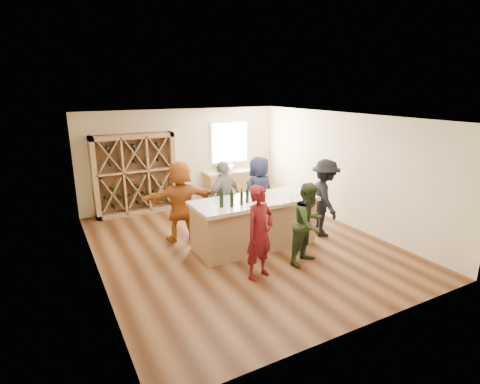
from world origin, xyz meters
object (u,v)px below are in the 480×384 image
wine_rack (135,174)px  person_far_mid (224,198)px  wine_bottle_e (247,196)px  tasting_counter_base (254,225)px  person_far_right (259,192)px  wine_bottle_d (242,199)px  person_near_right (309,224)px  sink (225,168)px  wine_bottle_a (221,199)px  person_near_left (260,233)px  wine_bottle_b (232,200)px  person_far_left (180,201)px  person_server (325,198)px

wine_rack → person_far_mid: (1.45, -2.56, -0.21)m
wine_bottle_e → tasting_counter_base: bearing=26.4°
wine_rack → person_far_right: (2.44, -2.49, -0.21)m
tasting_counter_base → wine_bottle_d: (-0.44, -0.23, 0.72)m
person_near_right → sink: bearing=65.0°
wine_bottle_a → person_near_left: 1.17m
sink → wine_bottle_a: bearing=-117.1°
sink → wine_bottle_b: size_ratio=1.77×
person_far_right → person_far_left: bearing=-14.2°
wine_bottle_a → wine_bottle_b: bearing=-25.9°
person_far_right → person_far_left: 2.00m
person_far_left → person_server: bearing=164.4°
wine_bottle_a → person_far_right: size_ratio=0.19×
wine_bottle_b → wine_bottle_a: bearing=154.1°
person_far_mid → tasting_counter_base: bearing=85.6°
wine_bottle_d → person_far_right: size_ratio=0.15×
wine_bottle_d → person_far_left: size_ratio=0.15×
wine_bottle_d → person_server: size_ratio=0.15×
wine_bottle_d → wine_bottle_e: wine_bottle_e is taller
wine_rack → person_near_left: (1.10, -4.75, -0.23)m
wine_bottle_e → person_near_right: bearing=-53.9°
wine_bottle_e → person_far_left: size_ratio=0.15×
wine_rack → person_far_left: bearing=-79.4°
wine_rack → tasting_counter_base: bearing=-63.8°
wine_bottle_d → tasting_counter_base: bearing=27.3°
wine_bottle_e → person_server: size_ratio=0.15×
wine_bottle_b → wine_bottle_e: bearing=17.1°
person_far_left → person_near_left: bearing=113.0°
person_far_right → sink: bearing=-107.1°
wine_bottle_e → person_far_left: person_far_left is taller
wine_rack → sink: size_ratio=4.06×
wine_bottle_b → wine_bottle_e: wine_bottle_b is taller
wine_bottle_e → person_server: bearing=-2.2°
person_near_right → wine_rack: bearing=96.1°
wine_bottle_b → wine_bottle_d: wine_bottle_b is taller
tasting_counter_base → wine_bottle_a: 1.15m
wine_bottle_b → person_server: bearing=1.3°
tasting_counter_base → person_server: bearing=-6.4°
wine_bottle_d → wine_bottle_b: bearing=-173.2°
tasting_counter_base → wine_bottle_b: (-0.68, -0.25, 0.73)m
tasting_counter_base → person_far_mid: 1.05m
sink → person_far_right: (-0.26, -2.42, -0.12)m
person_server → sink: bearing=33.8°
sink → tasting_counter_base: size_ratio=0.21×
person_far_mid → person_far_right: size_ratio=1.00×
wine_bottle_e → person_near_right: (0.78, -1.07, -0.40)m
wine_rack → person_near_right: (2.26, -4.69, -0.28)m
wine_bottle_b → wine_bottle_e: (0.43, 0.13, -0.02)m
wine_bottle_a → wine_rack: bearing=103.2°
wine_bottle_d → person_far_left: person_far_left is taller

